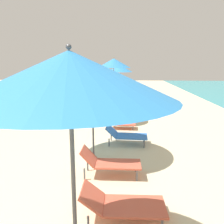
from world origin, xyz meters
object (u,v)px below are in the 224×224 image
at_px(umbrella_fourth, 107,75).
at_px(lounger_farthest_inland, 129,96).
at_px(lounger_second_shoreside, 122,204).
at_px(lounger_third_inland, 109,162).
at_px(umbrella_third, 92,75).
at_px(lounger_farthest_shoreside, 126,93).
at_px(lounger_fourth_inland, 120,123).
at_px(lounger_third_shoreside, 126,135).
at_px(lounger_fifth_shoreside, 123,99).
at_px(umbrella_fifth, 114,63).
at_px(person_walking_near, 78,85).
at_px(umbrella_second, 70,76).
at_px(lounger_fourth_shoreside, 128,111).
at_px(umbrella_farthest, 120,68).
at_px(lounger_fifth_inland, 128,105).

height_order(umbrella_fourth, lounger_farthest_inland, umbrella_fourth).
distance_m(lounger_second_shoreside, lounger_third_inland, 1.53).
distance_m(umbrella_third, lounger_farthest_shoreside, 12.68).
relative_size(lounger_second_shoreside, lounger_fourth_inland, 1.20).
height_order(umbrella_third, lounger_farthest_shoreside, umbrella_third).
relative_size(lounger_third_shoreside, lounger_fifth_shoreside, 0.84).
distance_m(lounger_third_inland, lounger_farthest_inland, 11.34).
relative_size(lounger_third_inland, umbrella_fifth, 0.47).
bearing_deg(lounger_farthest_shoreside, person_walking_near, 176.70).
relative_size(umbrella_second, umbrella_fifth, 0.93).
xyz_separation_m(umbrella_second, person_walking_near, (-3.50, 16.52, -1.50)).
height_order(lounger_farthest_shoreside, lounger_farthest_inland, lounger_farthest_inland).
height_order(lounger_fourth_shoreside, person_walking_near, person_walking_near).
distance_m(lounger_third_shoreside, umbrella_fourth, 3.55).
bearing_deg(lounger_farthest_inland, umbrella_farthest, 135.47).
bearing_deg(lounger_fourth_inland, umbrella_third, -99.96).
bearing_deg(lounger_farthest_inland, umbrella_fourth, -87.96).
relative_size(lounger_second_shoreside, person_walking_near, 0.93).
xyz_separation_m(lounger_third_inland, lounger_farthest_inland, (0.51, 11.33, 0.00)).
height_order(lounger_fifth_inland, lounger_farthest_inland, lounger_farthest_inland).
bearing_deg(lounger_farthest_inland, lounger_fourth_inland, -81.69).
bearing_deg(umbrella_farthest, lounger_fourth_inland, -87.83).
bearing_deg(umbrella_fifth, umbrella_fourth, -91.00).
bearing_deg(lounger_farthest_shoreside, lounger_third_inland, -90.22).
xyz_separation_m(lounger_fifth_inland, umbrella_farthest, (-0.67, 4.51, 1.98)).
xyz_separation_m(lounger_third_inland, umbrella_fifth, (-0.45, 9.13, 2.30)).
xyz_separation_m(lounger_fourth_inland, lounger_farthest_shoreside, (0.20, 9.51, 0.03)).
bearing_deg(lounger_second_shoreside, lounger_fifth_inland, 87.60).
distance_m(lounger_second_shoreside, lounger_fourth_shoreside, 7.65).
xyz_separation_m(umbrella_farthest, lounger_farthest_inland, (0.73, -1.08, -1.93)).
xyz_separation_m(lounger_fourth_inland, lounger_fifth_shoreside, (-0.00, 5.96, 0.06)).
xyz_separation_m(umbrella_fourth, person_walking_near, (-3.18, 8.73, -1.17)).
bearing_deg(lounger_farthest_inland, lounger_third_shoreside, -79.41).
bearing_deg(lounger_second_shoreside, lounger_third_inland, 100.87).
relative_size(lounger_second_shoreside, lounger_farthest_shoreside, 1.06).
distance_m(lounger_fifth_inland, lounger_farthest_shoreside, 5.70).
bearing_deg(lounger_third_inland, umbrella_third, 114.60).
bearing_deg(lounger_farthest_shoreside, umbrella_second, -90.72).
relative_size(lounger_third_inland, lounger_fifth_shoreside, 0.85).
relative_size(umbrella_second, umbrella_fourth, 1.17).
xyz_separation_m(umbrella_third, lounger_farthest_inland, (1.05, 10.22, -1.96)).
xyz_separation_m(lounger_farthest_shoreside, person_walking_near, (-4.00, 0.30, 0.66)).
height_order(lounger_fourth_inland, lounger_farthest_shoreside, lounger_farthest_shoreside).
xyz_separation_m(umbrella_third, lounger_fifth_shoreside, (0.63, 8.94, -1.99)).
bearing_deg(lounger_fourth_inland, lounger_farthest_shoreside, 90.85).
height_order(lounger_second_shoreside, umbrella_farthest, umbrella_farthest).
xyz_separation_m(lounger_fifth_inland, lounger_farthest_inland, (0.06, 3.42, 0.04)).
bearing_deg(lounger_fourth_shoreside, lounger_farthest_inland, 78.86).
xyz_separation_m(lounger_second_shoreside, lounger_farthest_shoreside, (-0.03, 15.09, 0.03)).
distance_m(lounger_second_shoreside, person_walking_near, 15.93).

